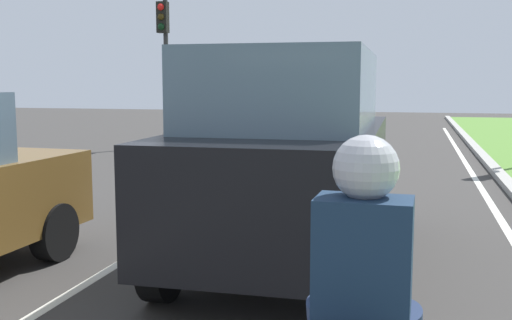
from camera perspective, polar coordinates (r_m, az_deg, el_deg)
name	(u,v)px	position (r m, az deg, el deg)	size (l,w,h in m)	color
ground_plane	(287,184)	(11.89, 2.93, -2.22)	(60.00, 60.00, 0.00)	#383533
lane_line_center	(252,182)	(12.05, -0.33, -2.08)	(0.12, 32.00, 0.01)	silver
lane_line_right_edge	(483,192)	(11.72, 20.46, -2.80)	(0.12, 32.00, 0.01)	silver
car_suv_ahead	(289,156)	(6.61, 3.11, 0.39)	(2.03, 4.53, 2.28)	black
rider_person	(364,264)	(2.67, 10.02, -9.50)	(0.51, 0.41, 1.16)	#192D47
traffic_light_overhead_left	(164,44)	(18.64, -8.56, 10.64)	(0.32, 0.50, 4.54)	#2D2D2D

